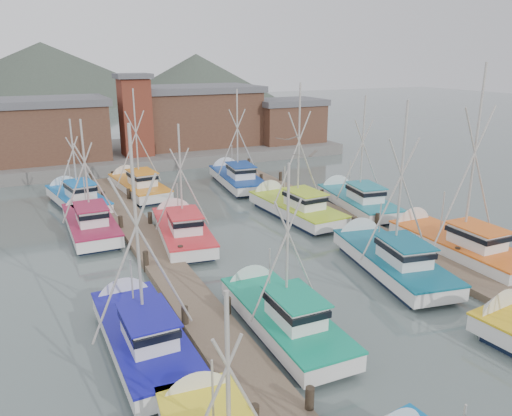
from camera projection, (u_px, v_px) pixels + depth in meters
name	position (u px, v px, depth m)	size (l,w,h in m)	color
ground	(317.00, 280.00, 26.77)	(260.00, 260.00, 0.00)	#536460
dock_left	(169.00, 271.00, 27.30)	(2.30, 46.00, 1.50)	brown
dock_right	(374.00, 233.00, 33.09)	(2.30, 46.00, 1.50)	brown
quay	(148.00, 153.00, 58.50)	(44.00, 16.00, 1.20)	slate
shed_left	(44.00, 129.00, 51.13)	(12.72, 8.48, 6.20)	brown
shed_center	(195.00, 115.00, 59.78)	(14.84, 9.54, 6.90)	brown
shed_right	(287.00, 120.00, 61.99)	(8.48, 6.36, 5.20)	brown
lookout_tower	(135.00, 114.00, 52.77)	(3.60, 3.60, 8.50)	maroon
distant_hills	(16.00, 103.00, 127.18)	(175.00, 140.00, 42.00)	#444E41
boat_4	(279.00, 314.00, 21.84)	(3.34, 8.74, 8.27)	black
boat_5	(387.00, 257.00, 27.94)	(4.61, 10.01, 10.28)	black
boat_6	(141.00, 332.00, 20.42)	(4.04, 8.83, 10.00)	black
boat_7	(453.00, 243.00, 30.08)	(4.82, 9.78, 12.10)	black
boat_8	(181.00, 229.00, 32.60)	(4.08, 9.50, 8.39)	black
boat_9	(292.00, 206.00, 37.39)	(4.25, 9.88, 10.64)	black
boat_10	(90.00, 222.00, 33.92)	(3.55, 9.16, 8.49)	black
boat_11	(355.00, 200.00, 39.14)	(4.31, 9.70, 9.59)	black
boat_12	(137.00, 185.00, 43.45)	(3.91, 9.50, 9.78)	black
boat_13	(235.00, 178.00, 46.25)	(4.04, 9.92, 9.63)	black
boat_14	(76.00, 198.00, 39.73)	(4.25, 9.36, 7.74)	black
gull_near	(305.00, 155.00, 22.12)	(1.49, 0.65, 0.24)	gray
gull_far	(287.00, 139.00, 29.86)	(1.54, 0.61, 0.24)	gray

